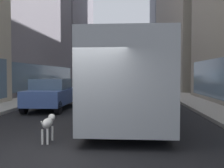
# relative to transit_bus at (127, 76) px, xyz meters

# --- Properties ---
(ground_plane) EXTENTS (120.00, 120.00, 0.00)m
(ground_plane) POSITION_rel_transit_bus_xyz_m (-1.20, 29.07, -1.78)
(ground_plane) COLOR black
(sidewalk_left) EXTENTS (2.40, 110.00, 0.15)m
(sidewalk_left) POSITION_rel_transit_bus_xyz_m (-6.90, 29.07, -1.70)
(sidewalk_left) COLOR #ADA89E
(sidewalk_left) RESTS_ON ground
(sidewalk_right) EXTENTS (2.40, 110.00, 0.15)m
(sidewalk_right) POSITION_rel_transit_bus_xyz_m (4.50, 29.07, -1.70)
(sidewalk_right) COLOR #9E9991
(sidewalk_right) RESTS_ON ground
(building_left_far) EXTENTS (8.39, 22.67, 28.13)m
(building_left_far) POSITION_rel_transit_bus_xyz_m (-13.10, 38.86, 12.28)
(building_left_far) COLOR slate
(building_left_far) RESTS_ON ground
(building_right_mid) EXTENTS (11.33, 23.21, 19.37)m
(building_right_mid) POSITION_rel_transit_bus_xyz_m (10.70, 23.45, 7.90)
(building_right_mid) COLOR gray
(building_right_mid) RESTS_ON ground
(transit_bus) EXTENTS (2.78, 11.53, 3.05)m
(transit_bus) POSITION_rel_transit_bus_xyz_m (0.00, 0.00, 0.00)
(transit_bus) COLOR #999EA3
(transit_bus) RESTS_ON ground
(car_red_coupe) EXTENTS (1.74, 4.71, 1.62)m
(car_red_coupe) POSITION_rel_transit_bus_xyz_m (1.60, 39.99, -0.95)
(car_red_coupe) COLOR red
(car_red_coupe) RESTS_ON ground
(car_white_van) EXTENTS (1.82, 4.65, 1.62)m
(car_white_van) POSITION_rel_transit_bus_xyz_m (-2.40, 37.20, -0.95)
(car_white_van) COLOR silver
(car_white_van) RESTS_ON ground
(car_black_suv) EXTENTS (1.76, 4.10, 1.62)m
(car_black_suv) POSITION_rel_transit_bus_xyz_m (-2.40, 15.73, -0.96)
(car_black_suv) COLOR black
(car_black_suv) RESTS_ON ground
(car_yellow_taxi) EXTENTS (1.83, 4.26, 1.62)m
(car_yellow_taxi) POSITION_rel_transit_bus_xyz_m (0.00, 32.57, -0.95)
(car_yellow_taxi) COLOR yellow
(car_yellow_taxi) RESTS_ON ground
(car_grey_wagon) EXTENTS (1.74, 4.38, 1.62)m
(car_grey_wagon) POSITION_rel_transit_bus_xyz_m (-4.00, 10.76, -0.96)
(car_grey_wagon) COLOR slate
(car_grey_wagon) RESTS_ON ground
(car_blue_hatchback) EXTENTS (1.84, 4.46, 1.62)m
(car_blue_hatchback) POSITION_rel_transit_bus_xyz_m (-4.00, 1.30, -0.95)
(car_blue_hatchback) COLOR #4C6BB7
(car_blue_hatchback) RESTS_ON ground
(dalmatian_dog) EXTENTS (0.22, 0.96, 0.72)m
(dalmatian_dog) POSITION_rel_transit_bus_xyz_m (-2.14, -5.00, -1.26)
(dalmatian_dog) COLOR white
(dalmatian_dog) RESTS_ON ground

